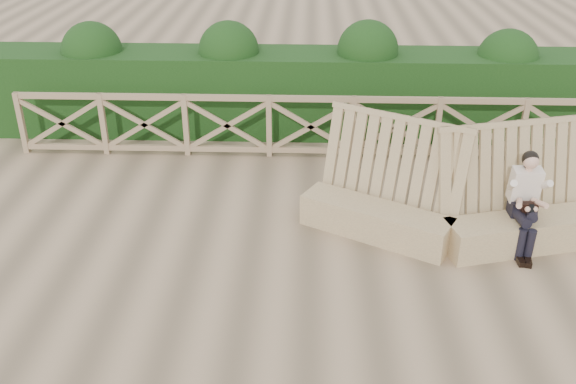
{
  "coord_description": "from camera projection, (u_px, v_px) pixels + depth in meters",
  "views": [
    {
      "loc": [
        -0.02,
        -6.71,
        4.59
      ],
      "look_at": [
        -0.28,
        0.4,
        0.9
      ],
      "focal_mm": 40.0,
      "sensor_mm": 36.0,
      "label": 1
    }
  ],
  "objects": [
    {
      "name": "bench",
      "position": [
        449.0,
        212.0,
        8.58
      ],
      "size": [
        4.0,
        1.68,
        1.58
      ],
      "rotation": [
        0.0,
        0.0,
        -0.18
      ],
      "color": "#856B4C",
      "rests_on": "ground"
    },
    {
      "name": "woman",
      "position": [
        526.0,
        198.0,
        8.24
      ],
      "size": [
        0.38,
        0.8,
        1.34
      ],
      "rotation": [
        0.0,
        0.0,
        0.03
      ],
      "color": "black",
      "rests_on": "ground"
    },
    {
      "name": "ground",
      "position": [
        309.0,
        270.0,
        8.07
      ],
      "size": [
        60.0,
        60.0,
        0.0
      ],
      "primitive_type": "plane",
      "color": "brown",
      "rests_on": "ground"
    },
    {
      "name": "guardrail",
      "position": [
        311.0,
        127.0,
        10.91
      ],
      "size": [
        10.1,
        0.09,
        1.1
      ],
      "color": "#846C4C",
      "rests_on": "ground"
    },
    {
      "name": "hedge",
      "position": [
        311.0,
        93.0,
        11.89
      ],
      "size": [
        12.0,
        1.2,
        1.5
      ],
      "primitive_type": "cube",
      "color": "black",
      "rests_on": "ground"
    }
  ]
}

